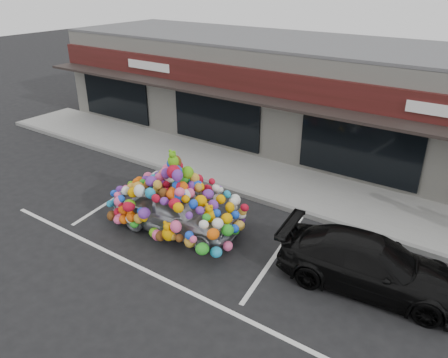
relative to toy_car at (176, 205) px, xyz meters
The scene contains 9 objects.
ground 0.89m from the toy_car, 58.54° to the left, with size 90.00×90.00×0.00m, color black.
shop_building 8.88m from the toy_car, 88.66° to the left, with size 24.00×7.20×4.31m.
sidewalk 4.40m from the toy_car, 87.30° to the left, with size 26.00×3.00×0.15m, color gray.
kerb 2.93m from the toy_car, 85.88° to the left, with size 26.00×0.18×0.16m, color slate.
parking_stripe_left 3.15m from the toy_car, 169.90° to the left, with size 0.12×4.40×0.01m, color silver.
parking_stripe_mid 3.15m from the toy_car, 10.08° to the left, with size 0.12×4.40×0.01m, color silver.
lane_line 3.06m from the toy_car, 41.73° to the right, with size 14.00×0.12×0.01m, color silver.
toy_car is the anchor object (origin of this frame).
black_sedan 5.46m from the toy_car, ahead, with size 4.34×1.76×1.26m, color black.
Camera 1 is at (7.21, -8.49, 6.82)m, focal length 35.00 mm.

